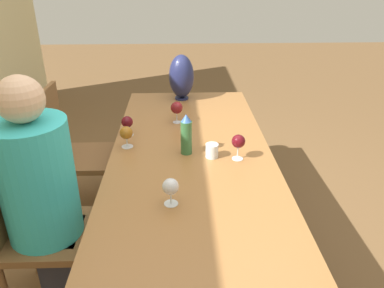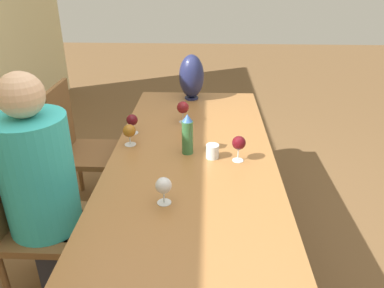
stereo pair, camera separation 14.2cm
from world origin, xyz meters
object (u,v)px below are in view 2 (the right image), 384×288
wine_glass_1 (239,143)px  wine_glass_4 (129,131)px  wine_glass_0 (132,120)px  wine_glass_5 (164,186)px  water_tumbler (212,151)px  person_near (43,189)px  wine_glass_3 (183,108)px  chair_near (33,217)px  chair_far (81,146)px  water_bottle (187,135)px  vase (192,77)px

wine_glass_1 → wine_glass_4: 0.67m
wine_glass_0 → wine_glass_5: 0.82m
wine_glass_5 → water_tumbler: bearing=-26.5°
wine_glass_0 → person_near: person_near is taller
wine_glass_3 → water_tumbler: bearing=-158.8°
chair_near → chair_far: (0.85, 0.00, 0.00)m
wine_glass_0 → chair_far: (0.22, 0.44, -0.30)m
wine_glass_4 → water_tumbler: bearing=-106.4°
wine_glass_0 → chair_far: size_ratio=0.13×
water_bottle → water_tumbler: (-0.05, -0.14, -0.08)m
vase → water_tumbler: bearing=-170.9°
chair_near → chair_far: same height
wine_glass_0 → wine_glass_1: (-0.35, -0.66, 0.02)m
water_tumbler → wine_glass_0: 0.61m
vase → wine_glass_1: bearing=-163.6°
wine_glass_0 → person_near: bearing=150.9°
wine_glass_0 → water_tumbler: bearing=-121.7°
chair_near → person_near: (0.00, -0.09, 0.18)m
wine_glass_5 → person_near: 0.66m
water_bottle → chair_near: size_ratio=0.25×
water_tumbler → chair_far: chair_far is taller
water_bottle → vase: (0.95, 0.02, 0.07)m
wine_glass_1 → chair_near: chair_near is taller
chair_near → water_tumbler: bearing=-72.1°
water_bottle → wine_glass_5: (-0.51, 0.08, -0.03)m
wine_glass_3 → wine_glass_4: wine_glass_3 is taller
chair_far → wine_glass_0: bearing=-116.8°
vase → wine_glass_0: vase is taller
water_bottle → chair_far: water_bottle is taller
person_near → wine_glass_4: bearing=-38.6°
water_bottle → water_tumbler: 0.17m
vase → wine_glass_5: bearing=177.5°
water_tumbler → water_bottle: bearing=69.6°
wine_glass_4 → person_near: person_near is taller
wine_glass_0 → wine_glass_4: 0.17m
chair_far → wine_glass_1: bearing=-117.4°
wine_glass_0 → wine_glass_1: 0.74m
water_tumbler → chair_near: size_ratio=0.08×
water_tumbler → wine_glass_0: bearing=58.3°
wine_glass_4 → chair_near: size_ratio=0.14×
water_tumbler → vase: bearing=9.1°
water_tumbler → wine_glass_1: 0.16m
chair_far → person_near: person_near is taller
water_bottle → wine_glass_1: bearing=-105.9°
wine_glass_1 → water_tumbler: bearing=78.8°
wine_glass_4 → chair_far: size_ratio=0.14×
wine_glass_3 → chair_near: 1.16m
wine_glass_5 → vase: bearing=-2.5°
wine_glass_1 → wine_glass_4: bearing=74.7°
water_bottle → person_near: person_near is taller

